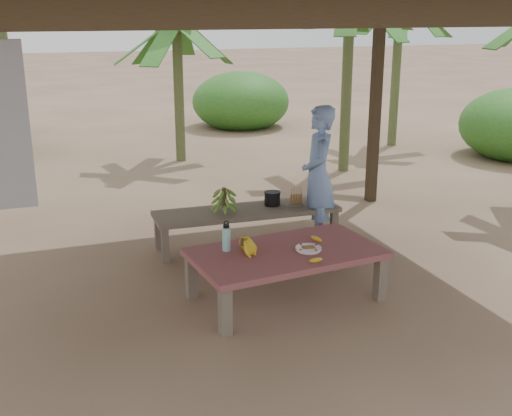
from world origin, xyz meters
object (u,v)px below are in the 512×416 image
object	(u,v)px
bench	(247,214)
woman	(318,175)
plate	(308,249)
work_table	(286,257)
cooking_pot	(272,199)
ripe_banana_bunch	(242,245)
water_flask	(226,238)

from	to	relation	value
bench	woman	world-z (taller)	woman
plate	woman	bearing A→B (deg)	62.04
work_table	plate	distance (m)	0.23
woman	cooking_pot	bearing A→B (deg)	-96.82
ripe_banana_bunch	plate	bearing A→B (deg)	-12.85
cooking_pot	work_table	bearing A→B (deg)	-106.55
water_flask	cooking_pot	size ratio (longest dim) A/B	1.60
plate	cooking_pot	xyz separation A→B (m)	(0.27, 1.67, 0.01)
water_flask	cooking_pot	xyz separation A→B (m)	(1.01, 1.40, -0.10)
bench	water_flask	world-z (taller)	water_flask
ripe_banana_bunch	plate	size ratio (longest dim) A/B	1.08
ripe_banana_bunch	cooking_pot	size ratio (longest dim) A/B	1.43
plate	water_flask	world-z (taller)	water_flask
bench	cooking_pot	distance (m)	0.37
bench	cooking_pot	size ratio (longest dim) A/B	11.70
bench	work_table	bearing A→B (deg)	-93.14
woman	plate	bearing A→B (deg)	-10.54
woman	bench	bearing A→B (deg)	-83.47
plate	woman	size ratio (longest dim) A/B	0.15
cooking_pot	water_flask	bearing A→B (deg)	-125.80
ripe_banana_bunch	plate	distance (m)	0.64
plate	work_table	bearing A→B (deg)	159.80
bench	plate	distance (m)	1.61
work_table	woman	distance (m)	1.73
work_table	water_flask	size ratio (longest dim) A/B	6.27
bench	ripe_banana_bunch	world-z (taller)	ripe_banana_bunch
cooking_pot	ripe_banana_bunch	bearing A→B (deg)	-120.33
ripe_banana_bunch	work_table	bearing A→B (deg)	-9.12
work_table	bench	bearing A→B (deg)	78.99
ripe_banana_bunch	woman	distance (m)	1.92
water_flask	cooking_pot	distance (m)	1.73
bench	cooking_pot	bearing A→B (deg)	11.91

